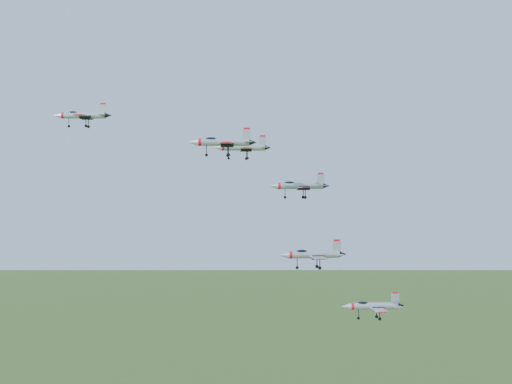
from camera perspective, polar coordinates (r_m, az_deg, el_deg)
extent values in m
cylinder|color=#A2A7AE|center=(145.10, -13.65, 5.97)|extent=(8.64, 2.41, 1.24)
cone|color=#A2A7AE|center=(146.39, -15.61, 5.92)|extent=(1.87, 1.46, 1.24)
cone|color=black|center=(144.01, -11.73, 6.02)|extent=(1.46, 1.23, 1.05)
ellipsoid|color=black|center=(145.65, -14.46, 6.13)|extent=(2.19, 1.17, 0.78)
cube|color=#A2A7AE|center=(142.45, -13.83, 5.97)|extent=(2.75, 4.45, 0.13)
cube|color=#A2A7AE|center=(147.61, -13.33, 5.80)|extent=(2.75, 4.45, 0.13)
cube|color=#A2A7AE|center=(144.34, -12.14, 6.52)|extent=(1.43, 0.31, 2.00)
cube|color=red|center=(144.45, -12.14, 6.93)|extent=(1.05, 0.28, 0.33)
cylinder|color=#A2A7AE|center=(135.04, -1.05, 3.57)|extent=(8.22, 1.33, 1.18)
cone|color=#A2A7AE|center=(134.63, -3.13, 3.58)|extent=(1.66, 1.21, 1.18)
cone|color=black|center=(135.61, 0.95, 3.56)|extent=(1.29, 1.03, 1.01)
ellipsoid|color=black|center=(134.88, -1.89, 3.77)|extent=(2.02, 0.89, 0.75)
cube|color=#A2A7AE|center=(132.52, -0.85, 3.53)|extent=(2.17, 4.05, 0.13)
cube|color=#A2A7AE|center=(137.59, -1.08, 3.43)|extent=(2.17, 4.05, 0.13)
cube|color=#A2A7AE|center=(135.53, 0.53, 4.09)|extent=(1.37, 0.13, 1.91)
cube|color=red|center=(135.59, 0.53, 4.51)|extent=(1.00, 0.15, 0.32)
cylinder|color=#A2A7AE|center=(112.44, -2.61, 4.00)|extent=(8.09, 1.47, 1.16)
cone|color=#A2A7AE|center=(112.28, -5.08, 4.00)|extent=(1.65, 1.22, 1.16)
cone|color=black|center=(112.78, -0.24, 3.99)|extent=(1.29, 1.04, 0.99)
ellipsoid|color=black|center=(112.37, -3.62, 4.22)|extent=(2.00, 0.91, 0.74)
cube|color=#A2A7AE|center=(109.94, -2.45, 3.95)|extent=(2.21, 4.01, 0.13)
cube|color=#A2A7AE|center=(114.93, -2.59, 3.82)|extent=(2.21, 4.01, 0.13)
cube|color=#A2A7AE|center=(112.76, -0.74, 4.60)|extent=(1.35, 0.16, 1.88)
cube|color=red|center=(112.83, -0.74, 5.10)|extent=(0.99, 0.16, 0.31)
cylinder|color=#A2A7AE|center=(145.29, 3.56, 0.49)|extent=(9.37, 1.55, 1.35)
cone|color=#A2A7AE|center=(144.40, 1.37, 0.49)|extent=(1.90, 1.39, 1.35)
cone|color=black|center=(146.34, 5.64, 0.49)|extent=(1.48, 1.18, 1.15)
ellipsoid|color=black|center=(144.90, 2.67, 0.69)|extent=(2.30, 1.02, 0.86)
cube|color=#A2A7AE|center=(142.47, 3.84, 0.38)|extent=(2.49, 4.62, 0.15)
cube|color=#A2A7AE|center=(148.19, 3.44, 0.40)|extent=(2.49, 4.62, 0.15)
cube|color=#A2A7AE|center=(146.10, 5.20, 1.04)|extent=(1.56, 0.16, 2.18)
cube|color=red|center=(146.10, 5.20, 1.49)|extent=(1.14, 0.17, 0.36)
cylinder|color=#A2A7AE|center=(120.74, 4.66, -5.01)|extent=(8.64, 1.28, 1.25)
cone|color=#A2A7AE|center=(119.71, 2.23, -5.06)|extent=(1.73, 1.25, 1.25)
cone|color=black|center=(121.94, 6.95, -4.96)|extent=(1.35, 1.07, 1.06)
ellipsoid|color=black|center=(120.24, 3.67, -4.81)|extent=(2.12, 0.91, 0.79)
cube|color=#A2A7AE|center=(118.20, 5.04, -5.26)|extent=(2.22, 4.23, 0.13)
cube|color=#A2A7AE|center=(123.41, 4.47, -4.99)|extent=(2.22, 4.23, 0.13)
cube|color=#A2A7AE|center=(121.54, 6.47, -4.36)|extent=(1.44, 0.12, 2.02)
cube|color=red|center=(121.45, 6.47, -3.86)|extent=(1.06, 0.14, 0.34)
cylinder|color=#A2A7AE|center=(141.24, 9.43, -8.98)|extent=(9.27, 1.69, 1.33)
cone|color=#A2A7AE|center=(139.92, 7.21, -9.07)|extent=(1.89, 1.40, 1.33)
cone|color=black|center=(142.70, 11.52, -8.89)|extent=(1.48, 1.19, 1.13)
ellipsoid|color=black|center=(140.59, 8.53, -8.82)|extent=(2.29, 1.04, 0.85)
cube|color=#A2A7AE|center=(138.61, 9.82, -9.28)|extent=(2.53, 4.60, 0.14)
cube|color=#A2A7AE|center=(144.07, 9.20, -8.89)|extent=(2.53, 4.60, 0.14)
cube|color=#A2A7AE|center=(142.15, 11.08, -8.36)|extent=(1.54, 0.18, 2.15)
cube|color=red|center=(141.97, 11.08, -7.91)|extent=(1.13, 0.19, 0.36)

